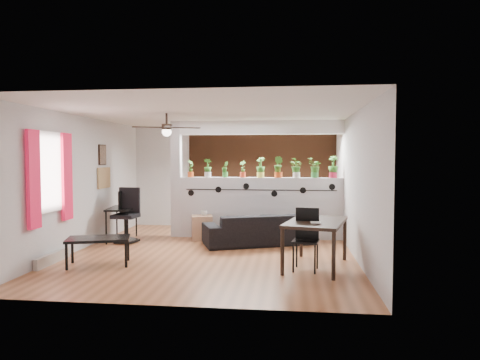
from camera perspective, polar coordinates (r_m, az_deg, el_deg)
The scene contains 30 objects.
room_shell at distance 8.08m, azimuth -3.63°, elevation -0.48°, with size 6.30×7.10×2.90m.
partition_wall at distance 9.52m, azimuth 2.74°, elevation -3.72°, with size 3.60×0.18×1.35m, color #BCBCC1.
ceiling_header at distance 9.48m, azimuth 2.77°, elevation 7.00°, with size 3.60×0.18×0.30m, color silver.
pier_column at distance 9.78m, azimuth -8.49°, elevation 0.10°, with size 0.22×0.20×2.60m, color #BCBCC1.
brick_panel at distance 10.93m, azimuth 3.26°, elevation 0.43°, with size 3.90×0.05×2.60m, color #A75730.
vine_decal at distance 9.39m, azimuth 2.71°, elevation -1.34°, with size 3.31×0.01×0.30m.
window_assembly at distance 7.83m, azimuth -24.04°, elevation 0.69°, with size 0.09×1.30×1.55m.
baseboard_heater at distance 8.00m, azimuth -23.71°, elevation -9.52°, with size 0.08×1.00×0.18m, color beige.
corkboard at distance 9.75m, azimuth -17.68°, elevation 0.28°, with size 0.03×0.60×0.45m, color #9A744A.
framed_art at distance 9.70m, azimuth -17.86°, elevation 3.22°, with size 0.03×0.34×0.44m.
ceiling_fan at distance 7.97m, azimuth -9.75°, elevation 6.74°, with size 1.19×1.19×0.43m.
potted_plant_0 at distance 9.69m, azimuth -6.61°, elevation 1.62°, with size 0.23×0.25×0.39m.
potted_plant_1 at distance 9.61m, azimuth -4.32°, elevation 1.70°, with size 0.23×0.19×0.42m.
potted_plant_2 at distance 9.54m, azimuth -1.99°, elevation 1.51°, with size 0.21×0.19×0.36m.
potted_plant_3 at distance 9.49m, azimuth 0.37°, elevation 1.55°, with size 0.23×0.21×0.37m.
potted_plant_4 at distance 9.46m, azimuth 2.75°, elevation 1.77°, with size 0.28×0.26×0.45m.
potted_plant_5 at distance 9.44m, azimuth 5.15°, elevation 1.83°, with size 0.32×0.31×0.47m.
potted_plant_6 at distance 9.44m, azimuth 7.55°, elevation 1.70°, with size 0.25×0.28×0.43m.
potted_plant_7 at distance 9.45m, azimuth 9.94°, elevation 1.69°, with size 0.28×0.28×0.44m.
potted_plant_8 at distance 9.48m, azimuth 12.33°, elevation 1.80°, with size 0.27×0.23×0.48m.
sofa at distance 8.89m, azimuth 2.31°, elevation -6.62°, with size 2.08×0.82×0.61m, color black.
cube_shelf at distance 9.41m, azimuth -5.09°, elevation -6.34°, with size 0.43×0.38×0.53m, color #A37556.
cup at distance 9.35m, azimuth -4.80°, elevation -4.42°, with size 0.14×0.14×0.11m, color gray.
computer_desk at distance 9.61m, azimuth -15.49°, elevation -3.94°, with size 0.67×1.06×0.71m.
monitor at distance 9.73m, azimuth -15.17°, elevation -2.86°, with size 0.06×0.35×0.20m, color black.
office_chair at distance 9.38m, azimuth -14.84°, elevation -5.01°, with size 0.59×0.59×1.13m.
dining_table at distance 7.10m, azimuth 10.09°, elevation -6.01°, with size 1.16×1.56×0.76m.
book at distance 6.78m, azimuth 9.40°, elevation -5.64°, with size 0.16×0.21×0.02m, color gray.
folding_chair at distance 6.97m, azimuth 8.86°, elevation -7.04°, with size 0.46×0.46×0.98m.
coffee_table at distance 7.53m, azimuth -18.36°, elevation -7.66°, with size 1.12×0.83×0.47m.
Camera 1 is at (1.43, -7.93, 1.79)m, focal length 32.00 mm.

